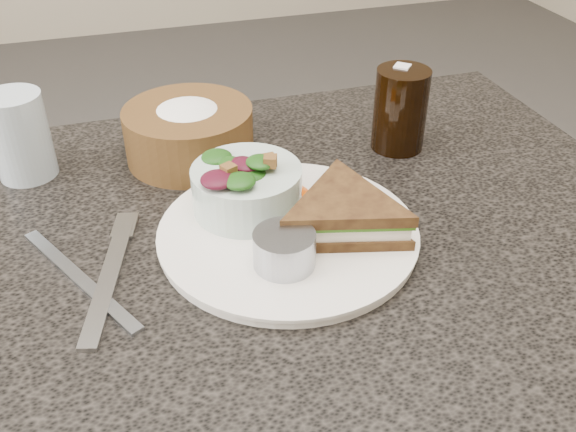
% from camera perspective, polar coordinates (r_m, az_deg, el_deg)
% --- Properties ---
extents(dinner_plate, '(0.28, 0.28, 0.01)m').
position_cam_1_polar(dinner_plate, '(0.71, 0.00, -1.59)').
color(dinner_plate, white).
rests_on(dinner_plate, dining_table).
extents(sandwich, '(0.20, 0.20, 0.04)m').
position_cam_1_polar(sandwich, '(0.69, 5.00, 0.16)').
color(sandwich, '#503518').
rests_on(sandwich, dinner_plate).
extents(salad_bowl, '(0.16, 0.16, 0.07)m').
position_cam_1_polar(salad_bowl, '(0.72, -3.70, 3.08)').
color(salad_bowl, '#B1C7BB').
rests_on(salad_bowl, dinner_plate).
extents(dressing_ramekin, '(0.08, 0.08, 0.04)m').
position_cam_1_polar(dressing_ramekin, '(0.64, -0.33, -3.01)').
color(dressing_ramekin, '#999EA8').
rests_on(dressing_ramekin, dinner_plate).
extents(orange_wedge, '(0.09, 0.09, 0.03)m').
position_cam_1_polar(orange_wedge, '(0.75, -0.40, 2.66)').
color(orange_wedge, '#FF5706').
rests_on(orange_wedge, dinner_plate).
extents(fork, '(0.07, 0.19, 0.01)m').
position_cam_1_polar(fork, '(0.68, -15.69, -5.55)').
color(fork, '#A7A7A7').
rests_on(fork, dining_table).
extents(knife, '(0.11, 0.20, 0.00)m').
position_cam_1_polar(knife, '(0.69, -18.05, -5.29)').
color(knife, '#A0A6B0').
rests_on(knife, dining_table).
extents(bread_basket, '(0.21, 0.21, 0.10)m').
position_cam_1_polar(bread_basket, '(0.85, -8.85, 8.02)').
color(bread_basket, '#54391A').
rests_on(bread_basket, dining_table).
extents(cola_glass, '(0.09, 0.09, 0.12)m').
position_cam_1_polar(cola_glass, '(0.87, 9.98, 9.65)').
color(cola_glass, black).
rests_on(cola_glass, dining_table).
extents(water_glass, '(0.09, 0.09, 0.11)m').
position_cam_1_polar(water_glass, '(0.86, -22.73, 6.59)').
color(water_glass, '#ACBCC7').
rests_on(water_glass, dining_table).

